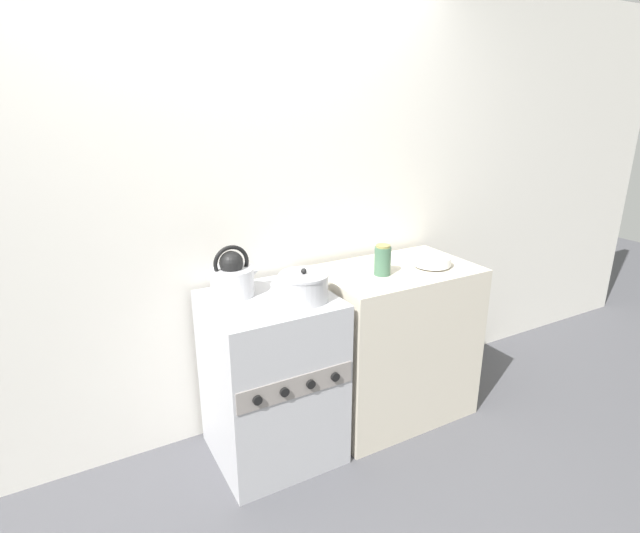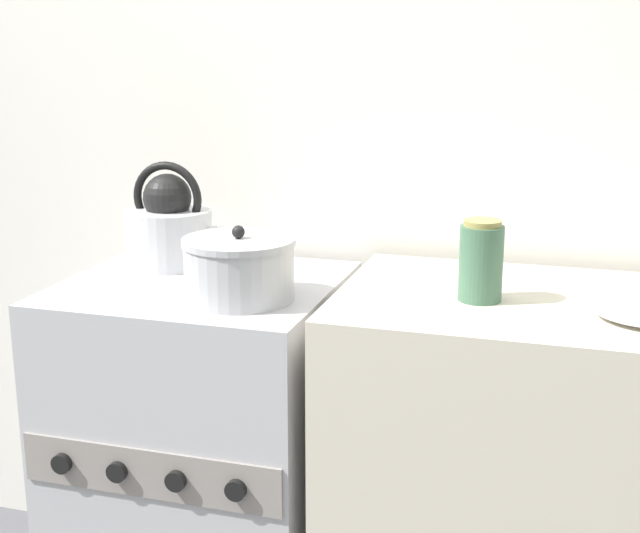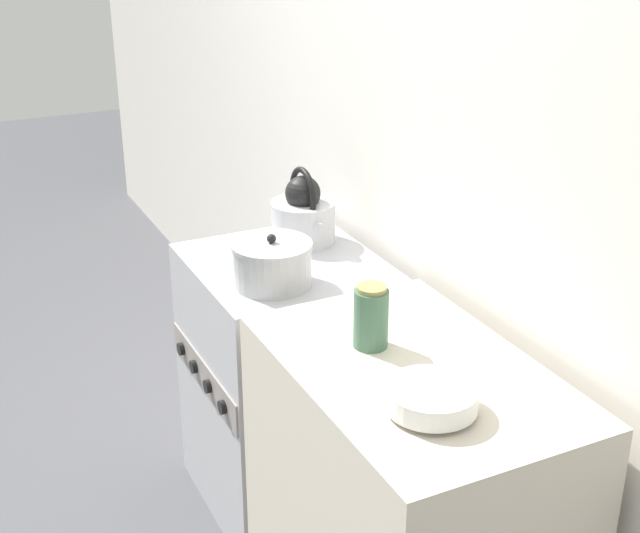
% 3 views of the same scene
% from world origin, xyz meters
% --- Properties ---
extents(wall_back, '(7.00, 0.06, 2.50)m').
position_xyz_m(wall_back, '(0.00, 0.65, 1.25)').
color(wall_back, silver).
rests_on(wall_back, ground_plane).
extents(stove, '(0.62, 0.60, 0.90)m').
position_xyz_m(stove, '(0.00, 0.29, 0.45)').
color(stove, '#B2B2B7').
rests_on(stove, ground_plane).
extents(counter, '(0.88, 0.57, 0.93)m').
position_xyz_m(counter, '(0.79, 0.29, 0.46)').
color(counter, beige).
rests_on(counter, ground_plane).
extents(kettle, '(0.26, 0.22, 0.26)m').
position_xyz_m(kettle, '(-0.14, 0.42, 1.00)').
color(kettle, silver).
rests_on(kettle, stove).
extents(cooking_pot, '(0.24, 0.24, 0.16)m').
position_xyz_m(cooking_pot, '(0.14, 0.19, 0.97)').
color(cooking_pot, '#B2B2B7').
rests_on(cooking_pot, stove).
extents(storage_jar, '(0.09, 0.09, 0.17)m').
position_xyz_m(storage_jar, '(0.65, 0.24, 1.01)').
color(storage_jar, '#3F664C').
rests_on(storage_jar, counter).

